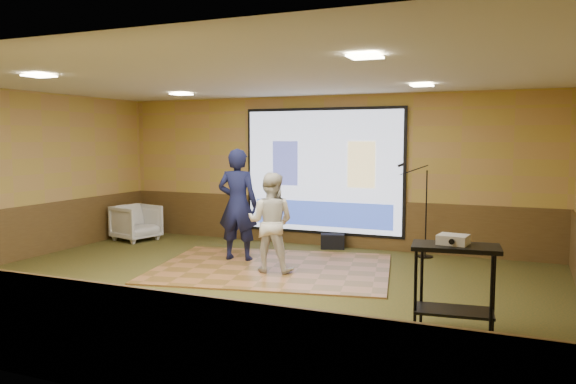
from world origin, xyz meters
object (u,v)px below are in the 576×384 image
at_px(dance_floor, 273,268).
at_px(duffel_bag, 333,241).
at_px(player_left, 238,204).
at_px(player_right, 271,222).
at_px(mic_stand, 423,230).
at_px(av_table, 455,271).
at_px(projector_screen, 323,173).
at_px(banquet_chair, 136,223).
at_px(projector, 453,239).

relative_size(dance_floor, duffel_bag, 8.29).
relative_size(player_left, player_right, 1.23).
bearing_deg(mic_stand, player_right, -119.86).
bearing_deg(av_table, player_left, 149.62).
xyz_separation_m(dance_floor, mic_stand, (2.12, 1.91, 0.48)).
height_order(projector_screen, mic_stand, projector_screen).
bearing_deg(duffel_bag, projector_screen, 146.70).
bearing_deg(duffel_bag, player_left, -124.25).
xyz_separation_m(player_left, av_table, (3.95, -2.31, -0.31)).
xyz_separation_m(mic_stand, duffel_bag, (-1.75, 0.12, -0.35)).
distance_m(dance_floor, av_table, 3.78).
xyz_separation_m(projector_screen, player_left, (-0.89, -1.91, -0.47)).
distance_m(projector_screen, duffel_bag, 1.37).
distance_m(mic_stand, banquet_chair, 5.91).
height_order(projector_screen, projector, projector_screen).
height_order(player_left, av_table, player_left).
bearing_deg(mic_stand, player_left, -138.30).
height_order(projector_screen, duffel_bag, projector_screen).
bearing_deg(duffel_bag, player_right, -96.72).
bearing_deg(player_right, mic_stand, -140.59).
relative_size(dance_floor, player_left, 1.95).
height_order(projector, mic_stand, mic_stand).
relative_size(dance_floor, mic_stand, 2.22).
distance_m(projector_screen, player_left, 2.16).
relative_size(player_left, av_table, 1.98).
bearing_deg(projector_screen, av_table, -54.12).
height_order(player_right, banquet_chair, player_right).
height_order(projector_screen, banquet_chair, projector_screen).
bearing_deg(dance_floor, duffel_bag, 79.86).
bearing_deg(player_right, banquet_chair, -29.31).
xyz_separation_m(projector_screen, av_table, (3.06, -4.22, -0.78)).
xyz_separation_m(player_left, mic_stand, (2.93, 1.61, -0.51)).
distance_m(projector_screen, av_table, 5.27).
distance_m(projector_screen, player_right, 2.58).
bearing_deg(mic_stand, dance_floor, -124.95).
bearing_deg(player_right, projector_screen, -97.48).
distance_m(player_right, banquet_chair, 4.15).
distance_m(player_right, mic_stand, 3.00).
height_order(player_left, projector, player_left).
distance_m(player_left, projector, 4.53).
height_order(av_table, mic_stand, mic_stand).
relative_size(av_table, mic_stand, 0.58).
distance_m(player_right, duffel_bag, 2.42).
bearing_deg(projector, banquet_chair, 162.59).
relative_size(projector_screen, av_table, 3.37).
height_order(player_right, projector, player_right).
bearing_deg(dance_floor, av_table, -32.63).
relative_size(player_left, duffel_bag, 4.26).
relative_size(dance_floor, av_table, 3.85).
height_order(dance_floor, duffel_bag, duffel_bag).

